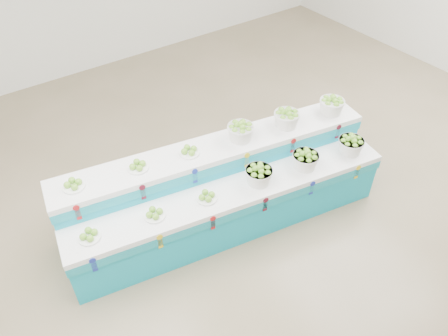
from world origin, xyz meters
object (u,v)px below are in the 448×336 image
Objects in this scene: display_stand at (224,190)px; plate_upper_mid at (138,165)px; basket_lower_left at (259,175)px; basket_upper_right at (332,105)px.

display_stand is 16.30× the size of plate_upper_mid.
basket_lower_left is 1.32× the size of plate_upper_mid.
display_stand is at bearing 178.14° from basket_upper_right.
plate_upper_mid is (-0.89, 0.41, 0.56)m from display_stand.
basket_upper_right is (1.39, 0.25, 0.30)m from basket_lower_left.
basket_lower_left is at bearing -31.25° from plate_upper_mid.
basket_upper_right reaches higher than basket_lower_left.
plate_upper_mid is 2.61m from basket_upper_right.
basket_lower_left is at bearing -169.89° from basket_upper_right.
display_stand is 1.79m from basket_upper_right.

